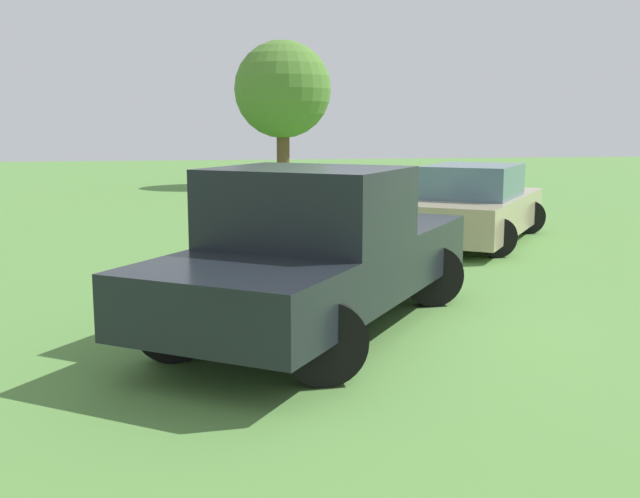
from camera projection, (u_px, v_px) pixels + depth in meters
The scene contains 4 objects.
ground_plane at pixel (379, 329), 8.41m from camera, with size 80.00×80.00×0.00m, color #54843D.
pickup_truck at pixel (315, 248), 8.12m from camera, with size 4.44×5.21×1.80m.
sedan_near at pixel (475, 206), 14.44m from camera, with size 4.12×4.85×1.49m.
tree_back_right at pixel (283, 90), 27.14m from camera, with size 3.47×3.47×5.20m.
Camera 1 is at (2.07, 7.91, 2.25)m, focal length 42.54 mm.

